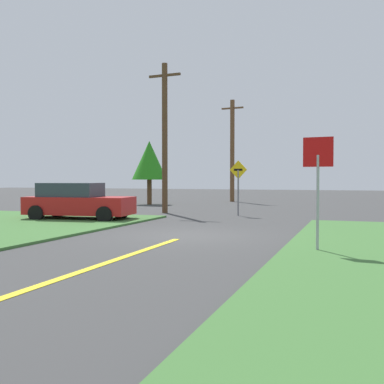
% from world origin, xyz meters
% --- Properties ---
extents(ground_plane, '(120.00, 120.00, 0.00)m').
position_xyz_m(ground_plane, '(0.00, 0.00, 0.00)').
color(ground_plane, '#3B3B3B').
extents(lane_stripe_center, '(0.20, 14.00, 0.01)m').
position_xyz_m(lane_stripe_center, '(0.00, -8.00, 0.01)').
color(lane_stripe_center, yellow).
rests_on(lane_stripe_center, ground).
extents(stop_sign, '(0.72, 0.11, 2.81)m').
position_xyz_m(stop_sign, '(4.14, -2.13, 1.97)').
color(stop_sign, '#9EA0A8').
rests_on(stop_sign, ground).
extents(parked_car_near_building, '(4.75, 2.39, 1.62)m').
position_xyz_m(parked_car_near_building, '(-6.39, 3.37, 0.81)').
color(parked_car_near_building, red).
rests_on(parked_car_near_building, ground).
extents(utility_pole_mid, '(1.80, 0.29, 7.81)m').
position_xyz_m(utility_pole_mid, '(-4.44, 8.48, 4.03)').
color(utility_pole_mid, brown).
rests_on(utility_pole_mid, ground).
extents(utility_pole_far, '(1.80, 0.34, 7.94)m').
position_xyz_m(utility_pole_far, '(-4.13, 21.17, 4.06)').
color(utility_pole_far, brown).
rests_on(utility_pole_far, ground).
extents(direction_sign, '(0.90, 0.18, 2.69)m').
position_xyz_m(direction_sign, '(-0.38, 8.06, 1.67)').
color(direction_sign, slate).
rests_on(direction_sign, ground).
extents(oak_tree_left, '(2.45, 2.45, 4.43)m').
position_xyz_m(oak_tree_left, '(-8.58, 15.40, 3.06)').
color(oak_tree_left, brown).
rests_on(oak_tree_left, ground).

